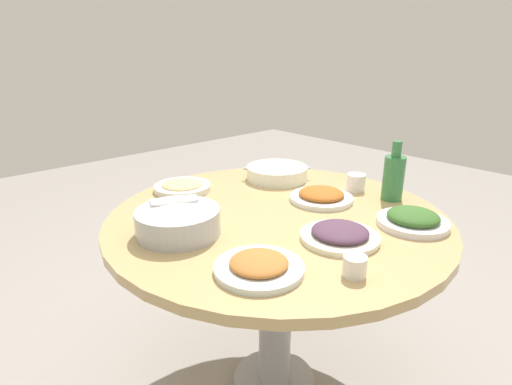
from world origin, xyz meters
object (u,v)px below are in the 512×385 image
at_px(soup_bowl, 277,173).
at_px(green_bottle, 394,176).
at_px(dish_greens, 413,219).
at_px(dish_stirfry, 321,196).
at_px(round_dining_table, 277,246).
at_px(tea_cup_far, 355,266).
at_px(dish_noodles, 183,186).
at_px(tea_cup_near, 356,182).
at_px(rice_bowl, 178,221).
at_px(dish_eggplant, 340,234).
at_px(dish_tofu_braise, 259,266).

xyz_separation_m(soup_bowl, green_bottle, (0.14, -0.48, 0.06)).
relative_size(dish_greens, dish_stirfry, 0.96).
height_order(round_dining_table, green_bottle, green_bottle).
height_order(dish_greens, tea_cup_far, same).
xyz_separation_m(round_dining_table, dish_noodles, (-0.11, 0.44, 0.14)).
distance_m(soup_bowl, green_bottle, 0.51).
bearing_deg(tea_cup_near, round_dining_table, 174.06).
bearing_deg(rice_bowl, dish_stirfry, -11.95).
bearing_deg(dish_noodles, soup_bowl, -21.26).
relative_size(dish_greens, green_bottle, 1.01).
bearing_deg(round_dining_table, tea_cup_far, -109.60).
bearing_deg(round_dining_table, green_bottle, -24.68).
relative_size(dish_greens, dish_eggplant, 0.96).
distance_m(round_dining_table, dish_greens, 0.48).
xyz_separation_m(soup_bowl, dish_greens, (-0.03, -0.66, -0.01)).
bearing_deg(green_bottle, rice_bowl, 159.27).
xyz_separation_m(soup_bowl, dish_tofu_braise, (-0.61, -0.53, -0.01)).
bearing_deg(dish_eggplant, dish_noodles, 97.99).
bearing_deg(dish_eggplant, soup_bowl, 62.11).
bearing_deg(soup_bowl, dish_tofu_braise, -138.88).
xyz_separation_m(round_dining_table, dish_stirfry, (0.22, -0.02, 0.15)).
xyz_separation_m(rice_bowl, soup_bowl, (0.63, 0.19, -0.02)).
height_order(dish_eggplant, green_bottle, green_bottle).
bearing_deg(dish_greens, dish_tofu_braise, 167.06).
relative_size(rice_bowl, dish_stirfry, 1.10).
distance_m(dish_eggplant, dish_stirfry, 0.34).
bearing_deg(soup_bowl, dish_eggplant, -117.89).
distance_m(dish_noodles, dish_stirfry, 0.57).
height_order(green_bottle, tea_cup_far, green_bottle).
bearing_deg(dish_stirfry, round_dining_table, 173.92).
relative_size(green_bottle, tea_cup_far, 3.70).
bearing_deg(tea_cup_far, dish_eggplant, 46.32).
bearing_deg(rice_bowl, dish_greens, -38.08).
bearing_deg(round_dining_table, dish_noodles, 103.90).
relative_size(dish_eggplant, dish_tofu_braise, 1.01).
height_order(soup_bowl, dish_eggplant, soup_bowl).
bearing_deg(dish_stirfry, dish_tofu_braise, -157.58).
height_order(soup_bowl, dish_noodles, soup_bowl).
relative_size(soup_bowl, green_bottle, 1.18).
height_order(soup_bowl, dish_stirfry, soup_bowl).
bearing_deg(tea_cup_far, green_bottle, 21.41).
bearing_deg(green_bottle, dish_greens, -134.62).
bearing_deg(tea_cup_far, tea_cup_near, 33.94).
height_order(dish_eggplant, tea_cup_far, tea_cup_far).
bearing_deg(soup_bowl, tea_cup_far, -121.77).
bearing_deg(dish_tofu_braise, dish_stirfry, 22.42).
height_order(dish_eggplant, dish_tofu_braise, dish_eggplant).
height_order(dish_stirfry, tea_cup_near, tea_cup_near).
bearing_deg(dish_greens, tea_cup_far, -172.88).
height_order(round_dining_table, dish_noodles, dish_noodles).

